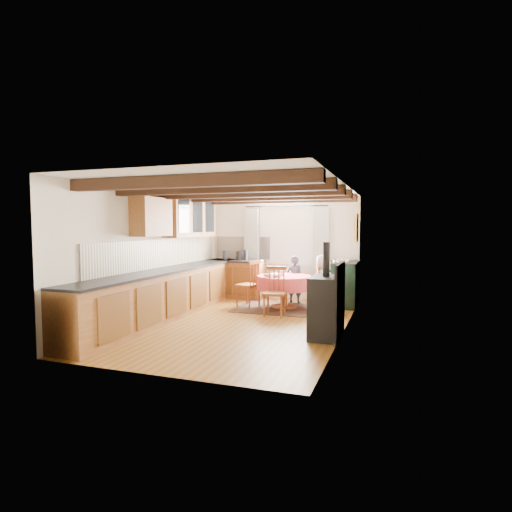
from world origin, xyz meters
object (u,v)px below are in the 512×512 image
at_px(dining_table, 284,292).
at_px(child_right, 323,283).
at_px(chair_left, 248,283).
at_px(cup, 282,273).
at_px(aga_range, 342,283).
at_px(chair_right, 325,288).
at_px(cast_iron_stove, 326,290).
at_px(child_far, 295,279).
at_px(chair_near, 275,291).

relative_size(dining_table, child_right, 0.99).
relative_size(chair_left, cup, 9.05).
bearing_deg(chair_left, child_right, 111.80).
distance_m(aga_range, child_right, 0.78).
xyz_separation_m(chair_left, cup, (0.72, 0.12, 0.24)).
bearing_deg(child_right, chair_right, -41.41).
bearing_deg(chair_left, cup, 116.60).
xyz_separation_m(dining_table, chair_right, (0.86, 0.08, 0.11)).
height_order(chair_left, cast_iron_stove, cast_iron_stove).
bearing_deg(cup, dining_table, -33.05).
height_order(chair_left, aga_range, chair_left).
bearing_deg(chair_left, chair_right, 113.20).
relative_size(aga_range, child_far, 0.99).
bearing_deg(cast_iron_stove, aga_range, 92.27).
xyz_separation_m(chair_left, chair_right, (1.63, 0.16, -0.05)).
relative_size(chair_near, aga_range, 0.90).
bearing_deg(chair_near, chair_right, 42.66).
xyz_separation_m(cast_iron_stove, child_far, (-1.14, 2.67, -0.21)).
bearing_deg(child_far, cup, 88.55).
xyz_separation_m(chair_right, cup, (-0.91, -0.05, 0.29)).
bearing_deg(chair_near, dining_table, 88.31).
bearing_deg(child_right, child_far, 50.85).
distance_m(cast_iron_stove, cup, 2.40).
xyz_separation_m(dining_table, cast_iron_stove, (1.21, -2.01, 0.40)).
height_order(dining_table, aga_range, aga_range).
bearing_deg(chair_left, dining_table, 113.62).
height_order(chair_right, child_far, child_far).
bearing_deg(dining_table, chair_left, -173.91).
height_order(chair_left, chair_right, chair_left).
relative_size(dining_table, chair_left, 1.14).
distance_m(chair_left, cup, 0.77).
bearing_deg(dining_table, cup, 146.95).
distance_m(chair_near, cup, 0.86).
bearing_deg(dining_table, child_far, 83.82).
height_order(dining_table, chair_left, chair_left).
distance_m(dining_table, child_far, 0.69).
bearing_deg(chair_near, child_far, 84.76).
height_order(dining_table, cast_iron_stove, cast_iron_stove).
relative_size(chair_left, cast_iron_stove, 0.68).
distance_m(dining_table, cup, 0.40).
distance_m(chair_right, cup, 0.95).
bearing_deg(cast_iron_stove, chair_near, 134.10).
distance_m(dining_table, child_right, 0.85).
height_order(aga_range, cast_iron_stove, cast_iron_stove).
bearing_deg(aga_range, dining_table, -145.31).
bearing_deg(child_right, cast_iron_stove, -168.50).
relative_size(child_right, cup, 10.37).
distance_m(chair_right, aga_range, 0.72).
xyz_separation_m(chair_left, child_right, (1.59, 0.12, 0.07)).
xyz_separation_m(cast_iron_stove, cup, (-1.26, 2.04, -0.00)).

